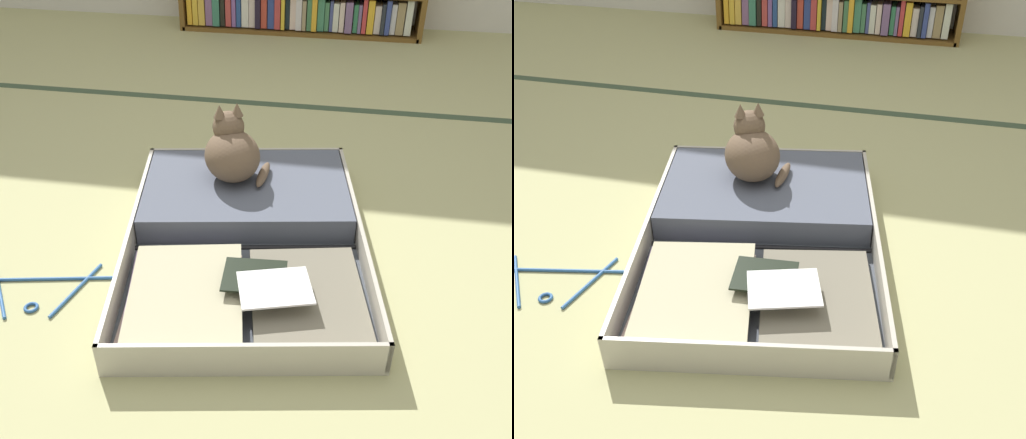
{
  "view_description": "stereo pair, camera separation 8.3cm",
  "coord_description": "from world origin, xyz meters",
  "views": [
    {
      "loc": [
        0.27,
        -1.35,
        1.13
      ],
      "look_at": [
        0.05,
        -0.02,
        0.16
      ],
      "focal_mm": 40.47,
      "sensor_mm": 36.0,
      "label": 1
    },
    {
      "loc": [
        0.35,
        -1.34,
        1.13
      ],
      "look_at": [
        0.05,
        -0.02,
        0.16
      ],
      "focal_mm": 40.47,
      "sensor_mm": 36.0,
      "label": 2
    }
  ],
  "objects": [
    {
      "name": "open_suitcase",
      "position": [
        -0.01,
        0.11,
        0.04
      ],
      "size": [
        0.86,
        1.07,
        0.11
      ],
      "color": "#BBB4A5",
      "rests_on": "ground_plane"
    },
    {
      "name": "clothes_hanger",
      "position": [
        -0.55,
        -0.24,
        0.0
      ],
      "size": [
        0.43,
        0.26,
        0.01
      ],
      "color": "#2B5997",
      "rests_on": "ground_plane"
    },
    {
      "name": "black_cat",
      "position": [
        -0.09,
        0.3,
        0.2
      ],
      "size": [
        0.25,
        0.27,
        0.25
      ],
      "color": "brown",
      "rests_on": "open_suitcase"
    },
    {
      "name": "ground_plane",
      "position": [
        0.0,
        0.0,
        0.0
      ],
      "size": [
        10.0,
        10.0,
        0.0
      ],
      "primitive_type": "plane",
      "color": "tan"
    },
    {
      "name": "tatami_border",
      "position": [
        0.0,
        1.13,
        0.0
      ],
      "size": [
        4.8,
        0.05,
        0.0
      ],
      "color": "#384A34",
      "rests_on": "ground_plane"
    }
  ]
}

